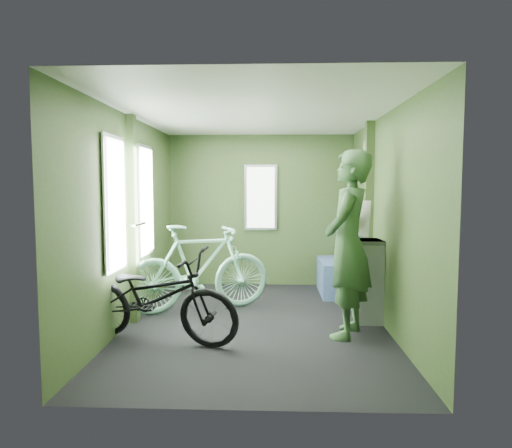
{
  "coord_description": "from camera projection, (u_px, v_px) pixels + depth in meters",
  "views": [
    {
      "loc": [
        0.2,
        -4.98,
        1.52
      ],
      "look_at": [
        0.0,
        0.1,
        1.1
      ],
      "focal_mm": 32.0,
      "sensor_mm": 36.0,
      "label": 1
    }
  ],
  "objects": [
    {
      "name": "bench_seat",
      "position": [
        340.0,
        273.0,
        6.47
      ],
      "size": [
        0.53,
        0.95,
        1.0
      ],
      "rotation": [
        0.0,
        0.0,
        -0.0
      ],
      "color": "navy",
      "rests_on": "ground"
    },
    {
      "name": "waste_box",
      "position": [
        368.0,
        281.0,
        5.12
      ],
      "size": [
        0.27,
        0.38,
        0.93
      ],
      "primitive_type": "cube",
      "color": "gray",
      "rests_on": "ground"
    },
    {
      "name": "bicycle_mint",
      "position": [
        199.0,
        311.0,
        5.55
      ],
      "size": [
        1.86,
        1.19,
        1.1
      ],
      "primitive_type": "imported",
      "rotation": [
        0.0,
        -0.05,
        1.96
      ],
      "color": "#8EDEBA",
      "rests_on": "ground"
    },
    {
      "name": "bicycle_black",
      "position": [
        154.0,
        343.0,
        4.44
      ],
      "size": [
        1.88,
        1.18,
        1.0
      ],
      "primitive_type": "imported",
      "rotation": [
        0.0,
        -0.16,
        1.3
      ],
      "color": "black",
      "rests_on": "ground"
    },
    {
      "name": "room",
      "position": [
        252.0,
        194.0,
        5.01
      ],
      "size": [
        4.0,
        4.02,
        2.31
      ],
      "color": "black",
      "rests_on": "ground"
    },
    {
      "name": "passenger",
      "position": [
        348.0,
        244.0,
        4.58
      ],
      "size": [
        0.67,
        0.8,
        1.88
      ],
      "rotation": [
        0.0,
        0.0,
        -1.94
      ],
      "color": "#375B31",
      "rests_on": "ground"
    }
  ]
}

